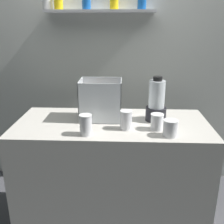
% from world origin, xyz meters
% --- Properties ---
extents(ground_plane, '(8.00, 8.00, 0.00)m').
position_xyz_m(ground_plane, '(0.00, 0.00, 0.00)').
color(ground_plane, '#4C4C51').
extents(counter, '(1.40, 0.64, 0.90)m').
position_xyz_m(counter, '(0.00, 0.00, 0.45)').
color(counter, beige).
rests_on(counter, ground_plane).
extents(back_wall_unit, '(2.60, 0.24, 2.50)m').
position_xyz_m(back_wall_unit, '(-0.01, 0.77, 1.26)').
color(back_wall_unit, silver).
rests_on(back_wall_unit, ground_plane).
extents(carrot_display_bin, '(0.30, 0.23, 0.30)m').
position_xyz_m(carrot_display_bin, '(-0.08, 0.07, 0.99)').
color(carrot_display_bin, white).
rests_on(carrot_display_bin, counter).
extents(blender_pitcher, '(0.15, 0.15, 0.33)m').
position_xyz_m(blender_pitcher, '(0.32, 0.06, 1.03)').
color(blender_pitcher, black).
rests_on(blender_pitcher, counter).
extents(juice_cup_carrot_far_left, '(0.08, 0.08, 0.14)m').
position_xyz_m(juice_cup_carrot_far_left, '(-0.16, -0.23, 0.96)').
color(juice_cup_carrot_far_left, white).
rests_on(juice_cup_carrot_far_left, counter).
extents(juice_cup_orange_left, '(0.08, 0.08, 0.13)m').
position_xyz_m(juice_cup_orange_left, '(0.10, -0.12, 0.96)').
color(juice_cup_orange_left, white).
rests_on(juice_cup_orange_left, counter).
extents(juice_cup_pomegranate_middle, '(0.09, 0.09, 0.11)m').
position_xyz_m(juice_cup_pomegranate_middle, '(0.31, -0.12, 0.95)').
color(juice_cup_pomegranate_middle, white).
rests_on(juice_cup_pomegranate_middle, counter).
extents(juice_cup_mango_right, '(0.10, 0.10, 0.11)m').
position_xyz_m(juice_cup_mango_right, '(0.38, -0.22, 0.95)').
color(juice_cup_mango_right, white).
rests_on(juice_cup_mango_right, counter).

